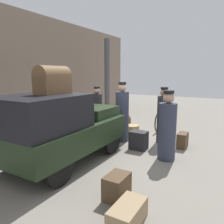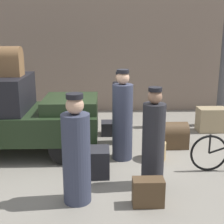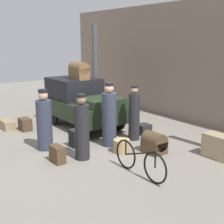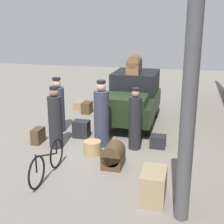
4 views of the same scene
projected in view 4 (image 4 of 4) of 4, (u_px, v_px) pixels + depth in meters
The scene contains 18 objects.
ground_plane at pixel (107, 140), 9.33m from camera, with size 30.00×30.00×0.00m, color gray.
canopy_pillar_left at pixel (191, 63), 11.91m from camera, with size 0.26×0.26×3.74m.
canopy_pillar_right at pixel (188, 119), 5.13m from camera, with size 0.26×0.26×3.74m.
truck at pixel (133, 97), 10.78m from camera, with size 3.28×1.65×1.70m.
bicycle at pixel (47, 162), 7.03m from camera, with size 1.75×0.04×0.77m.
wicker_basket at pixel (92, 148), 8.29m from camera, with size 0.46×0.46×0.37m.
porter_lifting_near_truck at pixel (58, 107), 9.90m from camera, with size 0.44×0.44×1.74m.
porter_standing_middle at pixel (55, 120), 8.60m from camera, with size 0.38×0.38×1.74m.
porter_with_bicycle at pixel (101, 116), 8.72m from camera, with size 0.42×0.42×1.89m.
conductor_in_dark_uniform at pixel (135, 121), 8.52m from camera, with size 0.35×0.35×1.72m.
trunk_wicker_pale at pixel (87, 108), 12.03m from camera, with size 0.49×0.34×0.43m.
trunk_barrel_dark at pixel (113, 156), 7.57m from camera, with size 0.61×0.48×0.59m.
trunk_large_brown at pixel (38, 136), 9.07m from camera, with size 0.48×0.25×0.44m.
suitcase_small_leather at pixel (158, 141), 8.77m from camera, with size 0.40×0.43×0.34m.
suitcase_black_upright at pixel (81, 129), 9.51m from camera, with size 0.37×0.48×0.52m.
suitcase_tan_flat at pixel (153, 186), 6.12m from camera, with size 0.75×0.47×0.64m.
trunk_umber_medium at pixel (80, 105), 12.64m from camera, with size 0.68×0.36×0.31m.
trunk_on_truck_roof at pixel (134, 64), 10.61m from camera, with size 0.79×0.43×0.62m.
Camera 4 is at (8.42, 2.26, 3.42)m, focal length 50.00 mm.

